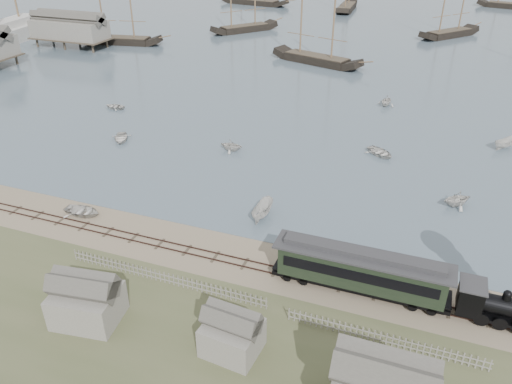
% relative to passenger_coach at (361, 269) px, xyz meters
% --- Properties ---
extents(ground, '(600.00, 600.00, 0.00)m').
position_rel_passenger_coach_xyz_m(ground, '(-9.56, 2.00, -2.28)').
color(ground, gray).
rests_on(ground, ground).
extents(rail_track, '(120.00, 1.80, 0.16)m').
position_rel_passenger_coach_xyz_m(rail_track, '(-9.56, 0.00, -2.24)').
color(rail_track, '#36231D').
rests_on(rail_track, ground).
extents(picket_fence_west, '(19.00, 0.10, 1.20)m').
position_rel_passenger_coach_xyz_m(picket_fence_west, '(-16.06, -5.00, -2.28)').
color(picket_fence_west, slate).
rests_on(picket_fence_west, ground).
extents(picket_fence_east, '(15.00, 0.10, 1.20)m').
position_rel_passenger_coach_xyz_m(picket_fence_east, '(2.94, -5.50, -2.28)').
color(picket_fence_east, slate).
rests_on(picket_fence_east, ground).
extents(shed_left, '(5.00, 4.00, 4.10)m').
position_rel_passenger_coach_xyz_m(shed_left, '(-19.56, -11.00, -2.28)').
color(shed_left, slate).
rests_on(shed_left, ground).
extents(shed_mid, '(4.00, 3.50, 3.60)m').
position_rel_passenger_coach_xyz_m(shed_mid, '(-7.56, -10.00, -2.28)').
color(shed_mid, slate).
rests_on(shed_mid, ground).
extents(passenger_coach, '(14.93, 2.88, 3.63)m').
position_rel_passenger_coach_xyz_m(passenger_coach, '(0.00, 0.00, 0.00)').
color(passenger_coach, black).
rests_on(passenger_coach, ground).
extents(beached_dinghy, '(3.04, 4.20, 0.86)m').
position_rel_passenger_coach_xyz_m(beached_dinghy, '(-30.11, 1.92, -1.85)').
color(beached_dinghy, beige).
rests_on(beached_dinghy, ground).
extents(rowboat_0, '(4.86, 4.44, 0.82)m').
position_rel_passenger_coach_xyz_m(rowboat_0, '(-37.55, 20.23, -1.81)').
color(rowboat_0, beige).
rests_on(rowboat_0, harbor_water).
extents(rowboat_1, '(2.73, 3.17, 1.67)m').
position_rel_passenger_coach_xyz_m(rowboat_1, '(-21.49, 22.63, -1.39)').
color(rowboat_1, beige).
rests_on(rowboat_1, harbor_water).
extents(rowboat_2, '(4.22, 1.78, 1.60)m').
position_rel_passenger_coach_xyz_m(rowboat_2, '(-11.78, 8.14, -1.42)').
color(rowboat_2, beige).
rests_on(rowboat_2, harbor_water).
extents(rowboat_3, '(4.89, 5.10, 0.86)m').
position_rel_passenger_coach_xyz_m(rowboat_3, '(-2.27, 28.23, -1.79)').
color(rowboat_3, beige).
rests_on(rowboat_3, harbor_water).
extents(rowboat_4, '(4.38, 4.46, 1.78)m').
position_rel_passenger_coach_xyz_m(rowboat_4, '(7.55, 17.93, -1.33)').
color(rowboat_4, beige).
rests_on(rowboat_4, harbor_water).
extents(rowboat_5, '(3.82, 3.63, 1.48)m').
position_rel_passenger_coach_xyz_m(rowboat_5, '(13.42, 36.57, -1.48)').
color(rowboat_5, beige).
rests_on(rowboat_5, harbor_water).
extents(rowboat_6, '(2.59, 3.55, 0.72)m').
position_rel_passenger_coach_xyz_m(rowboat_6, '(-46.15, 31.25, -1.86)').
color(rowboat_6, beige).
rests_on(rowboat_6, harbor_water).
extents(rowboat_7, '(3.88, 3.51, 1.77)m').
position_rel_passenger_coach_xyz_m(rowboat_7, '(-4.24, 48.41, -1.33)').
color(rowboat_7, beige).
rests_on(rowboat_7, harbor_water).
extents(schooner_0, '(20.50, 8.08, 20.00)m').
position_rel_passenger_coach_xyz_m(schooner_0, '(-71.39, 71.07, 7.78)').
color(schooner_0, black).
rests_on(schooner_0, harbor_water).
extents(schooner_2, '(21.03, 10.97, 20.00)m').
position_rel_passenger_coach_xyz_m(schooner_2, '(-21.95, 70.38, 7.78)').
color(schooner_2, black).
rests_on(schooner_2, harbor_water).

